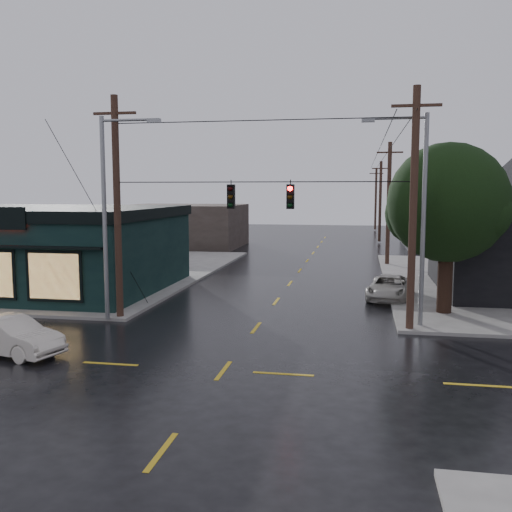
% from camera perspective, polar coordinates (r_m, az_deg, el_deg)
% --- Properties ---
extents(ground_plane, '(160.00, 160.00, 0.00)m').
position_cam_1_polar(ground_plane, '(19.30, -3.27, -11.36)').
color(ground_plane, black).
extents(sidewalk_nw, '(28.00, 28.00, 0.15)m').
position_cam_1_polar(sidewalk_nw, '(45.39, -22.19, -1.31)').
color(sidewalk_nw, slate).
rests_on(sidewalk_nw, ground).
extents(pizza_shop, '(16.30, 12.34, 4.90)m').
position_cam_1_polar(pizza_shop, '(36.52, -21.68, 0.82)').
color(pizza_shop, black).
rests_on(pizza_shop, ground).
extents(corner_tree, '(5.61, 5.61, 8.02)m').
position_cam_1_polar(corner_tree, '(28.19, 18.64, 5.02)').
color(corner_tree, black).
rests_on(corner_tree, ground).
extents(utility_pole_nw, '(2.00, 0.32, 10.15)m').
position_cam_1_polar(utility_pole_nw, '(27.31, -13.41, -6.16)').
color(utility_pole_nw, '#311C16').
rests_on(utility_pole_nw, ground).
extents(utility_pole_ne, '(2.00, 0.32, 10.15)m').
position_cam_1_polar(utility_pole_ne, '(25.14, 15.08, -7.31)').
color(utility_pole_ne, '#311C16').
rests_on(utility_pole_ne, ground).
extents(utility_pole_far_a, '(2.00, 0.32, 9.65)m').
position_cam_1_polar(utility_pole_far_a, '(46.27, 12.96, -0.94)').
color(utility_pole_far_a, '#311C16').
rests_on(utility_pole_far_a, ground).
extents(utility_pole_far_b, '(2.00, 0.32, 9.15)m').
position_cam_1_polar(utility_pole_far_b, '(66.13, 12.21, 1.31)').
color(utility_pole_far_b, '#311C16').
rests_on(utility_pole_far_b, ground).
extents(utility_pole_far_c, '(2.00, 0.32, 9.15)m').
position_cam_1_polar(utility_pole_far_c, '(86.06, 11.81, 2.52)').
color(utility_pole_far_c, '#311C16').
rests_on(utility_pole_far_c, ground).
extents(span_signal_assembly, '(13.00, 0.48, 1.23)m').
position_cam_1_polar(span_signal_assembly, '(24.71, 0.44, 6.02)').
color(span_signal_assembly, black).
rests_on(span_signal_assembly, ground).
extents(streetlight_nw, '(5.40, 0.30, 9.15)m').
position_cam_1_polar(streetlight_nw, '(26.81, -14.61, -6.43)').
color(streetlight_nw, gray).
rests_on(streetlight_nw, ground).
extents(streetlight_ne, '(5.40, 0.30, 9.15)m').
position_cam_1_polar(streetlight_ne, '(25.86, 16.07, -6.95)').
color(streetlight_ne, gray).
rests_on(streetlight_ne, ground).
extents(bg_building_west, '(12.00, 10.00, 4.40)m').
position_cam_1_polar(bg_building_west, '(60.80, -7.21, 3.03)').
color(bg_building_west, '#362C27').
rests_on(bg_building_west, ground).
extents(bg_building_east, '(14.00, 12.00, 5.60)m').
position_cam_1_polar(bg_building_east, '(63.98, 20.91, 3.36)').
color(bg_building_east, '#25252A').
rests_on(bg_building_east, ground).
extents(sedan_cream, '(4.46, 2.53, 1.39)m').
position_cam_1_polar(sedan_cream, '(22.66, -23.42, -7.36)').
color(sedan_cream, beige).
rests_on(sedan_cream, ground).
extents(suv_silver, '(2.82, 4.91, 1.29)m').
position_cam_1_polar(suv_silver, '(32.05, 13.19, -3.09)').
color(suv_silver, '#B5B0A7').
rests_on(suv_silver, ground).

